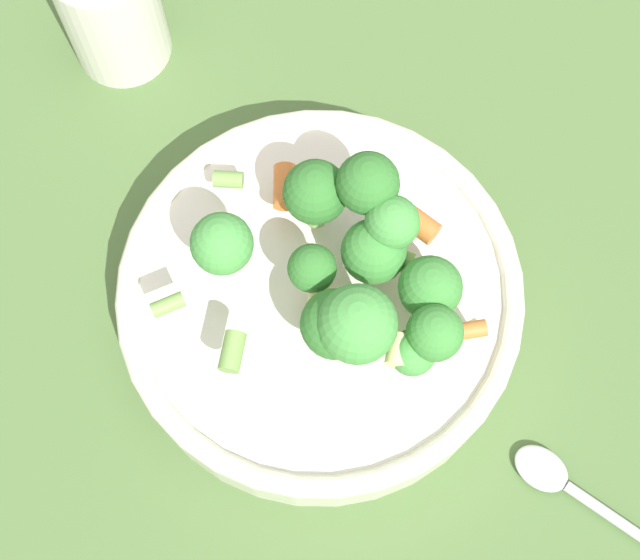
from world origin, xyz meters
The scene contains 5 objects.
ground_plane centered at (0.00, 0.00, 0.00)m, with size 3.00×3.00×0.00m, color #4C6B38.
bowl centered at (0.00, 0.00, 0.03)m, with size 0.26×0.26×0.05m.
pasta_salad centered at (0.02, -0.01, 0.09)m, with size 0.18×0.18×0.07m.
cup centered at (-0.04, 0.25, 0.05)m, with size 0.07×0.07×0.10m.
spoon centered at (0.10, -0.20, 0.00)m, with size 0.11×0.18×0.01m.
Camera 1 is at (-0.08, -0.16, 0.57)m, focal length 50.00 mm.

